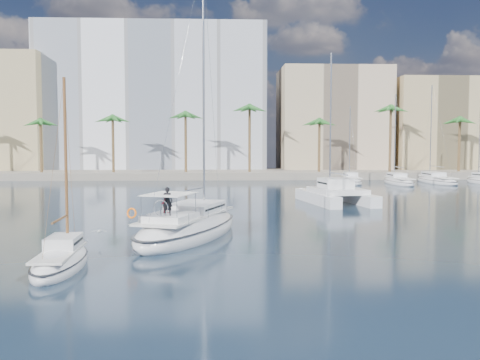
{
  "coord_description": "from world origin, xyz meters",
  "views": [
    {
      "loc": [
        -0.25,
        -31.79,
        6.06
      ],
      "look_at": [
        1.26,
        1.5,
        3.73
      ],
      "focal_mm": 40.0,
      "sensor_mm": 36.0,
      "label": 1
    }
  ],
  "objects": [
    {
      "name": "moored_yacht_a",
      "position": [
        20.0,
        47.0,
        0.0
      ],
      "size": [
        3.37,
        9.52,
        11.9
      ],
      "primitive_type": null,
      "rotation": [
        0.0,
        0.0,
        -0.07
      ],
      "color": "silver",
      "rests_on": "ground"
    },
    {
      "name": "palm_centre",
      "position": [
        0.0,
        57.0,
        10.28
      ],
      "size": [
        3.6,
        3.6,
        12.3
      ],
      "color": "brown",
      "rests_on": "ground"
    },
    {
      "name": "building_beige",
      "position": [
        22.0,
        70.0,
        10.0
      ],
      "size": [
        20.0,
        14.0,
        20.0
      ],
      "primitive_type": "cube",
      "color": "tan",
      "rests_on": "ground"
    },
    {
      "name": "main_sloop",
      "position": [
        -2.02,
        2.46,
        0.57
      ],
      "size": [
        8.47,
        13.8,
        19.53
      ],
      "rotation": [
        0.0,
        0.0,
        -0.35
      ],
      "color": "silver",
      "rests_on": "ground"
    },
    {
      "name": "quay",
      "position": [
        0.0,
        61.0,
        0.6
      ],
      "size": [
        120.0,
        14.0,
        1.2
      ],
      "primitive_type": "cube",
      "color": "gray",
      "rests_on": "ground"
    },
    {
      "name": "moored_yacht_c",
      "position": [
        33.0,
        47.0,
        0.0
      ],
      "size": [
        3.98,
        12.33,
        15.54
      ],
      "primitive_type": null,
      "rotation": [
        0.0,
        0.0,
        0.03
      ],
      "color": "silver",
      "rests_on": "ground"
    },
    {
      "name": "small_sloop",
      "position": [
        -7.73,
        -6.06,
        0.39
      ],
      "size": [
        2.33,
        6.92,
        9.87
      ],
      "rotation": [
        0.0,
        0.0,
        0.03
      ],
      "color": "silver",
      "rests_on": "ground"
    },
    {
      "name": "palm_right",
      "position": [
        34.0,
        57.0,
        10.28
      ],
      "size": [
        3.6,
        3.6,
        12.3
      ],
      "color": "brown",
      "rests_on": "ground"
    },
    {
      "name": "catamaran",
      "position": [
        11.75,
        21.0,
        1.1
      ],
      "size": [
        6.71,
        10.94,
        15.16
      ],
      "rotation": [
        0.0,
        0.0,
        0.16
      ],
      "color": "silver",
      "rests_on": "ground"
    },
    {
      "name": "ground",
      "position": [
        0.0,
        0.0,
        0.0
      ],
      "size": [
        160.0,
        160.0,
        0.0
      ],
      "primitive_type": "plane",
      "color": "black",
      "rests_on": "ground"
    },
    {
      "name": "moored_yacht_b",
      "position": [
        26.5,
        45.0,
        0.0
      ],
      "size": [
        3.32,
        10.83,
        13.72
      ],
      "primitive_type": null,
      "rotation": [
        0.0,
        0.0,
        -0.02
      ],
      "color": "silver",
      "rests_on": "ground"
    },
    {
      "name": "seagull",
      "position": [
        -7.38,
        0.81,
        0.68
      ],
      "size": [
        0.97,
        0.42,
        0.18
      ],
      "color": "silver",
      "rests_on": "ground"
    },
    {
      "name": "building_tan_right",
      "position": [
        42.0,
        68.0,
        9.0
      ],
      "size": [
        18.0,
        12.0,
        18.0
      ],
      "primitive_type": "cube",
      "color": "tan",
      "rests_on": "ground"
    },
    {
      "name": "building_modern",
      "position": [
        -12.0,
        73.0,
        14.0
      ],
      "size": [
        42.0,
        16.0,
        28.0
      ],
      "primitive_type": "cube",
      "color": "white",
      "rests_on": "ground"
    },
    {
      "name": "palm_left",
      "position": [
        -34.0,
        57.0,
        10.28
      ],
      "size": [
        3.6,
        3.6,
        12.3
      ],
      "color": "brown",
      "rests_on": "ground"
    }
  ]
}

